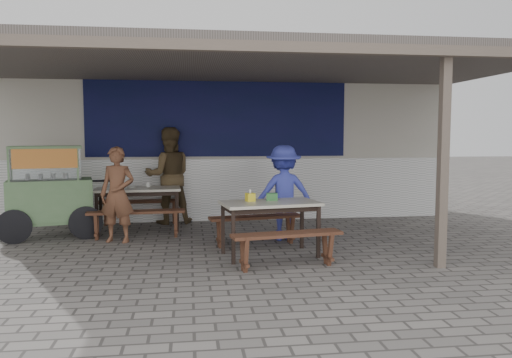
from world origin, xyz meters
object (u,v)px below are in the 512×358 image
object	(u,v)px
bench_right_street	(287,242)
table_right	(270,208)
patron_wall_side	(169,176)
patron_right_table	(284,193)
bench_left_street	(137,217)
tissue_box	(250,197)
patron_street_side	(117,194)
vendor_cart	(49,188)
condiment_bowl	(131,186)
bench_right_wall	(256,223)
table_left	(138,192)
donation_box	(272,197)
bench_left_wall	(140,206)
condiment_jar	(148,184)

from	to	relation	value
bench_right_street	table_right	bearing A→B (deg)	90.00
patron_wall_side	patron_right_table	xyz separation A→B (m)	(1.86, -1.74, -0.15)
bench_left_street	patron_right_table	bearing A→B (deg)	-12.89
tissue_box	patron_street_side	bearing A→B (deg)	150.30
vendor_cart	bench_right_street	bearing A→B (deg)	-47.14
patron_street_side	vendor_cart	bearing A→B (deg)	171.58
table_right	vendor_cart	bearing A→B (deg)	144.08
patron_wall_side	condiment_bowl	world-z (taller)	patron_wall_side
vendor_cart	tissue_box	size ratio (longest dim) A/B	15.55
bench_right_wall	tissue_box	world-z (taller)	tissue_box
table_left	bench_left_street	distance (m)	0.73
tissue_box	condiment_bowl	xyz separation A→B (m)	(-1.83, 2.07, -0.03)
bench_right_street	vendor_cart	bearing A→B (deg)	136.48
table_left	table_right	xyz separation A→B (m)	(1.98, -2.08, -0.00)
table_left	patron_wall_side	world-z (taller)	patron_wall_side
bench_left_street	donation_box	size ratio (longest dim) A/B	10.01
vendor_cart	patron_right_table	distance (m)	3.78
bench_left_wall	table_right	distance (m)	3.40
patron_street_side	bench_left_wall	bearing A→B (deg)	98.14
patron_wall_side	patron_right_table	size ratio (longest dim) A/B	1.20
condiment_bowl	vendor_cart	bearing A→B (deg)	-159.58
table_left	vendor_cart	world-z (taller)	vendor_cart
table_left	bench_right_street	world-z (taller)	table_left
bench_right_street	patron_street_side	size ratio (longest dim) A/B	0.96
patron_street_side	condiment_jar	bearing A→B (deg)	86.09
patron_right_table	tissue_box	size ratio (longest dim) A/B	13.26
condiment_bowl	table_right	bearing A→B (deg)	-45.82
donation_box	condiment_bowl	size ratio (longest dim) A/B	0.80
table_right	tissue_box	distance (m)	0.31
donation_box	condiment_bowl	world-z (taller)	donation_box
patron_right_table	donation_box	world-z (taller)	patron_right_table
bench_left_street	bench_right_wall	distance (m)	1.99
table_right	donation_box	distance (m)	0.20
table_left	condiment_bowl	xyz separation A→B (m)	(-0.12, 0.07, 0.10)
bench_right_street	patron_right_table	xyz separation A→B (m)	(0.28, 1.70, 0.42)
bench_left_wall	patron_right_table	size ratio (longest dim) A/B	1.03
patron_street_side	tissue_box	bearing A→B (deg)	-14.54
vendor_cart	condiment_jar	bearing A→B (deg)	8.58
condiment_bowl	patron_street_side	bearing A→B (deg)	-96.19
patron_right_table	tissue_box	distance (m)	1.14
condiment_jar	condiment_bowl	size ratio (longest dim) A/B	0.43
table_right	condiment_jar	xyz separation A→B (m)	(-1.82, 2.28, 0.12)
table_left	patron_street_side	bearing A→B (deg)	-107.03
bench_right_wall	condiment_jar	size ratio (longest dim) A/B	17.30
bench_right_wall	condiment_jar	xyz separation A→B (m)	(-1.71, 1.61, 0.46)
bench_right_wall	table_left	bearing A→B (deg)	133.97
condiment_bowl	bench_left_wall	bearing A→B (deg)	81.61
bench_left_street	table_left	bearing A→B (deg)	90.00
patron_wall_side	condiment_bowl	distance (m)	0.88
patron_street_side	condiment_jar	world-z (taller)	patron_street_side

